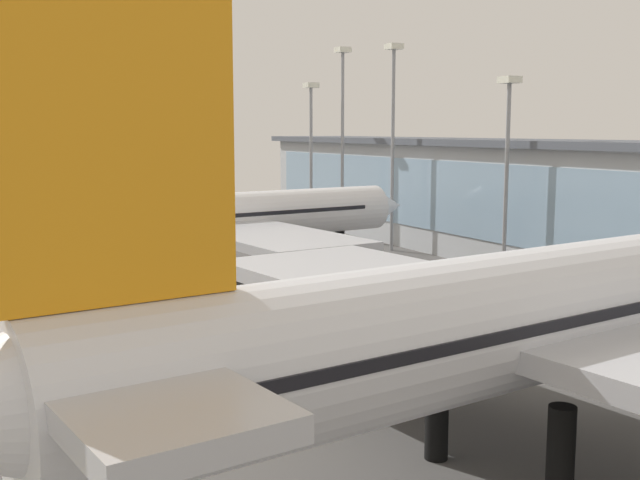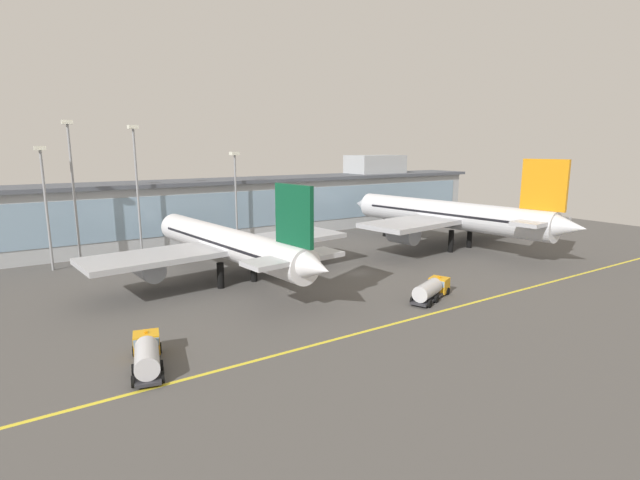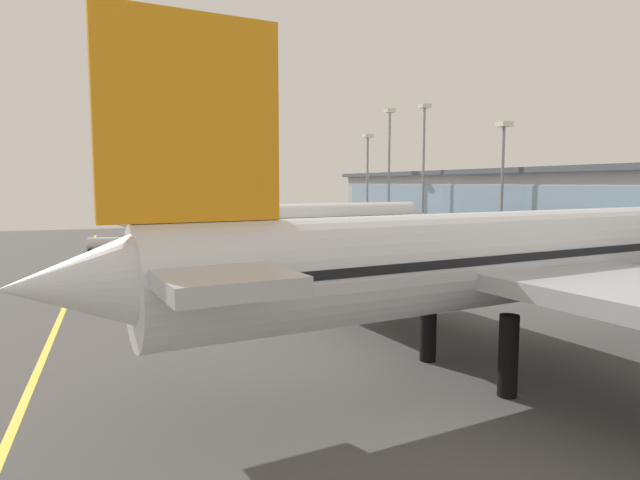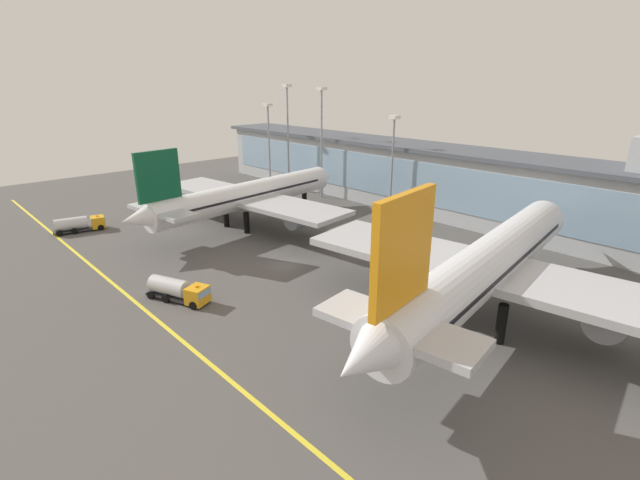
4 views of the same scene
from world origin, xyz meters
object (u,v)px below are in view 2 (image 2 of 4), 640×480
apron_light_mast_west (136,173)px  apron_light_mast_centre (44,189)px  airliner_near_right (448,215)px  apron_light_mast_east (72,173)px  fuel_tanker_truck (432,289)px  apron_light_mast_far_east (235,183)px  baggage_tug_near (147,353)px  airliner_near_left (228,244)px

apron_light_mast_west → apron_light_mast_centre: apron_light_mast_west is taller
apron_light_mast_west → apron_light_mast_centre: size_ratio=1.18×
airliner_near_right → apron_light_mast_west: 65.22m
airliner_near_right → apron_light_mast_east: apron_light_mast_east is taller
fuel_tanker_truck → apron_light_mast_far_east: apron_light_mast_far_east is taller
baggage_tug_near → apron_light_mast_far_east: size_ratio=0.45×
fuel_tanker_truck → apron_light_mast_west: size_ratio=0.36×
airliner_near_left → baggage_tug_near: 31.92m
fuel_tanker_truck → baggage_tug_near: same height
airliner_near_right → fuel_tanker_truck: 38.38m
baggage_tug_near → apron_light_mast_centre: (-4.60, 48.71, 12.95)m
airliner_near_right → apron_light_mast_west: apron_light_mast_west is taller
airliner_near_right → baggage_tug_near: size_ratio=6.01×
airliner_near_right → apron_light_mast_far_east: size_ratio=2.72×
fuel_tanker_truck → apron_light_mast_east: (-39.70, 51.19, 15.46)m
apron_light_mast_far_east → apron_light_mast_east: bearing=-177.5°
fuel_tanker_truck → apron_light_mast_far_east: size_ratio=0.45×
airliner_near_right → apron_light_mast_centre: (-74.08, 24.96, 7.32)m
fuel_tanker_truck → apron_light_mast_centre: 67.23m
airliner_near_left → fuel_tanker_truck: (20.79, -25.18, -4.65)m
apron_light_mast_centre → baggage_tug_near: bearing=-84.6°
airliner_near_left → apron_light_mast_centre: (-23.68, 23.55, 8.30)m
airliner_near_left → baggage_tug_near: airliner_near_left is taller
baggage_tug_near → apron_light_mast_far_east: apron_light_mast_far_east is taller
apron_light_mast_east → airliner_near_left: bearing=-54.0°
airliner_near_left → apron_light_mast_far_east: bearing=-32.6°
baggage_tug_near → apron_light_mast_west: bearing=0.4°
apron_light_mast_west → apron_light_mast_east: apron_light_mast_east is taller
apron_light_mast_west → apron_light_mast_far_east: 21.25m
baggage_tug_near → apron_light_mast_centre: apron_light_mast_centre is taller
airliner_near_left → baggage_tug_near: (-19.09, -25.16, -4.65)m
baggage_tug_near → apron_light_mast_east: 53.46m
baggage_tug_near → apron_light_mast_centre: 50.61m
airliner_near_right → apron_light_mast_far_east: (-36.89, 28.87, 6.65)m
airliner_near_left → airliner_near_right: bearing=-98.0°
airliner_near_left → airliner_near_right: 50.43m
fuel_tanker_truck → apron_light_mast_west: apron_light_mast_west is taller
fuel_tanker_truck → baggage_tug_near: (-39.88, 0.02, 0.00)m
airliner_near_left → fuel_tanker_truck: airliner_near_left is taller
fuel_tanker_truck → apron_light_mast_east: 66.60m
airliner_near_right → apron_light_mast_centre: apron_light_mast_centre is taller
apron_light_mast_east → apron_light_mast_far_east: size_ratio=1.28×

